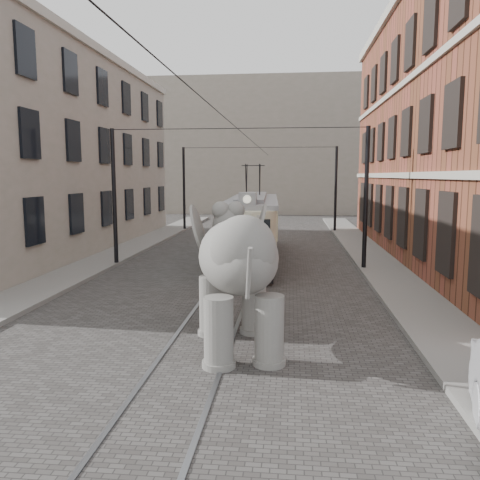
# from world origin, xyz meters

# --- Properties ---
(ground) EXTENTS (120.00, 120.00, 0.00)m
(ground) POSITION_xyz_m (0.00, 0.00, 0.00)
(ground) COLOR #454340
(tram_rails) EXTENTS (1.54, 80.00, 0.02)m
(tram_rails) POSITION_xyz_m (0.00, 0.00, 0.01)
(tram_rails) COLOR slate
(tram_rails) RESTS_ON ground
(sidewalk_right) EXTENTS (2.00, 60.00, 0.15)m
(sidewalk_right) POSITION_xyz_m (6.00, 0.00, 0.07)
(sidewalk_right) COLOR slate
(sidewalk_right) RESTS_ON ground
(sidewalk_left) EXTENTS (2.00, 60.00, 0.15)m
(sidewalk_left) POSITION_xyz_m (-6.50, 0.00, 0.07)
(sidewalk_left) COLOR slate
(sidewalk_left) RESTS_ON ground
(stucco_building) EXTENTS (7.00, 24.00, 10.00)m
(stucco_building) POSITION_xyz_m (-11.00, 10.00, 5.00)
(stucco_building) COLOR gray
(stucco_building) RESTS_ON ground
(distant_block) EXTENTS (28.00, 10.00, 14.00)m
(distant_block) POSITION_xyz_m (0.00, 40.00, 7.00)
(distant_block) COLOR gray
(distant_block) RESTS_ON ground
(catenary) EXTENTS (11.00, 30.20, 6.00)m
(catenary) POSITION_xyz_m (-0.20, 5.00, 3.00)
(catenary) COLOR black
(catenary) RESTS_ON ground
(tram) EXTENTS (2.78, 11.41, 4.50)m
(tram) POSITION_xyz_m (0.32, 8.23, 2.25)
(tram) COLOR beige
(tram) RESTS_ON ground
(elephant) EXTENTS (4.18, 6.01, 3.34)m
(elephant) POSITION_xyz_m (0.93, -3.82, 1.67)
(elephant) COLOR slate
(elephant) RESTS_ON ground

